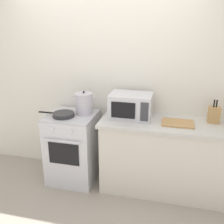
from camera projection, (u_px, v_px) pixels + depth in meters
ground_plane at (84, 210)px, 2.91m from camera, size 10.00×10.00×0.00m
back_wall at (128, 85)px, 3.32m from camera, size 4.40×0.10×2.50m
lower_cabinet_right at (169, 159)px, 3.13m from camera, size 1.64×0.56×0.88m
countertop_right at (172, 124)px, 2.98m from camera, size 1.70×0.60×0.04m
stove at (73, 147)px, 3.38m from camera, size 0.60×0.64×0.92m
stock_pot at (84, 103)px, 3.23m from camera, size 0.32×0.23×0.30m
frying_pan at (63, 115)px, 3.16m from camera, size 0.47×0.27×0.05m
microwave at (131, 106)px, 3.09m from camera, size 0.50×0.37×0.30m
cutting_board at (178, 123)px, 2.94m from camera, size 0.36×0.26×0.02m
knife_block at (214, 115)px, 2.95m from camera, size 0.13×0.10×0.28m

